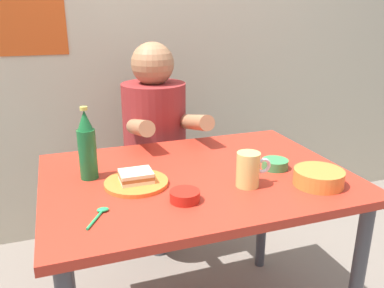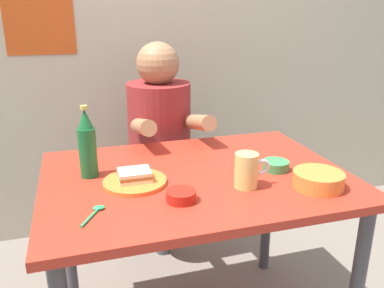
{
  "view_description": "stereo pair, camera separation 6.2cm",
  "coord_description": "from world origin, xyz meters",
  "px_view_note": "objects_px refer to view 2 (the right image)",
  "views": [
    {
      "loc": [
        -0.46,
        -1.26,
        1.31
      ],
      "look_at": [
        0.0,
        0.05,
        0.84
      ],
      "focal_mm": 36.89,
      "sensor_mm": 36.0,
      "label": 1
    },
    {
      "loc": [
        -0.4,
        -1.28,
        1.31
      ],
      "look_at": [
        0.0,
        0.05,
        0.84
      ],
      "focal_mm": 36.89,
      "sensor_mm": 36.0,
      "label": 2
    }
  ],
  "objects_px": {
    "person_seated": "(160,123)",
    "beer_bottle": "(87,145)",
    "plate_orange": "(135,182)",
    "sandwich": "(135,175)",
    "dining_table": "(196,197)",
    "sambal_bowl_red": "(181,195)",
    "stool": "(162,196)",
    "beer_mug": "(247,170)"
  },
  "relations": [
    {
      "from": "dining_table",
      "to": "stool",
      "type": "xyz_separation_m",
      "value": [
        0.0,
        0.63,
        -0.3
      ]
    },
    {
      "from": "plate_orange",
      "to": "beer_bottle",
      "type": "height_order",
      "value": "beer_bottle"
    },
    {
      "from": "sandwich",
      "to": "sambal_bowl_red",
      "type": "height_order",
      "value": "sandwich"
    },
    {
      "from": "plate_orange",
      "to": "dining_table",
      "type": "bearing_deg",
      "value": 5.22
    },
    {
      "from": "dining_table",
      "to": "sandwich",
      "type": "bearing_deg",
      "value": -174.78
    },
    {
      "from": "person_seated",
      "to": "beer_bottle",
      "type": "distance_m",
      "value": 0.65
    },
    {
      "from": "plate_orange",
      "to": "sandwich",
      "type": "relative_size",
      "value": 2.0
    },
    {
      "from": "beer_mug",
      "to": "sambal_bowl_red",
      "type": "bearing_deg",
      "value": -171.14
    },
    {
      "from": "sandwich",
      "to": "beer_bottle",
      "type": "relative_size",
      "value": 0.42
    },
    {
      "from": "stool",
      "to": "person_seated",
      "type": "bearing_deg",
      "value": -90.0
    },
    {
      "from": "dining_table",
      "to": "plate_orange",
      "type": "xyz_separation_m",
      "value": [
        -0.23,
        -0.02,
        0.1
      ]
    },
    {
      "from": "person_seated",
      "to": "plate_orange",
      "type": "distance_m",
      "value": 0.68
    },
    {
      "from": "person_seated",
      "to": "beer_bottle",
      "type": "xyz_separation_m",
      "value": [
        -0.38,
        -0.53,
        0.09
      ]
    },
    {
      "from": "sandwich",
      "to": "beer_mug",
      "type": "height_order",
      "value": "beer_mug"
    },
    {
      "from": "beer_mug",
      "to": "plate_orange",
      "type": "bearing_deg",
      "value": 159.65
    },
    {
      "from": "dining_table",
      "to": "plate_orange",
      "type": "distance_m",
      "value": 0.25
    },
    {
      "from": "stool",
      "to": "dining_table",
      "type": "bearing_deg",
      "value": -90.29
    },
    {
      "from": "stool",
      "to": "person_seated",
      "type": "height_order",
      "value": "person_seated"
    },
    {
      "from": "plate_orange",
      "to": "stool",
      "type": "bearing_deg",
      "value": 70.44
    },
    {
      "from": "stool",
      "to": "beer_bottle",
      "type": "bearing_deg",
      "value": -125.09
    },
    {
      "from": "dining_table",
      "to": "beer_bottle",
      "type": "bearing_deg",
      "value": 166.1
    },
    {
      "from": "sambal_bowl_red",
      "to": "sandwich",
      "type": "bearing_deg",
      "value": 124.96
    },
    {
      "from": "dining_table",
      "to": "sambal_bowl_red",
      "type": "distance_m",
      "value": 0.25
    },
    {
      "from": "dining_table",
      "to": "sandwich",
      "type": "distance_m",
      "value": 0.26
    },
    {
      "from": "dining_table",
      "to": "stool",
      "type": "bearing_deg",
      "value": 89.71
    },
    {
      "from": "stool",
      "to": "sandwich",
      "type": "bearing_deg",
      "value": -109.56
    },
    {
      "from": "plate_orange",
      "to": "sandwich",
      "type": "height_order",
      "value": "sandwich"
    },
    {
      "from": "plate_orange",
      "to": "sandwich",
      "type": "distance_m",
      "value": 0.02
    },
    {
      "from": "beer_bottle",
      "to": "sambal_bowl_red",
      "type": "relative_size",
      "value": 2.73
    },
    {
      "from": "dining_table",
      "to": "beer_bottle",
      "type": "relative_size",
      "value": 4.2
    },
    {
      "from": "person_seated",
      "to": "sambal_bowl_red",
      "type": "bearing_deg",
      "value": -97.84
    },
    {
      "from": "beer_mug",
      "to": "beer_bottle",
      "type": "relative_size",
      "value": 0.48
    },
    {
      "from": "beer_bottle",
      "to": "plate_orange",
      "type": "bearing_deg",
      "value": -37.8
    },
    {
      "from": "dining_table",
      "to": "person_seated",
      "type": "distance_m",
      "value": 0.63
    },
    {
      "from": "stool",
      "to": "plate_orange",
      "type": "distance_m",
      "value": 0.8
    },
    {
      "from": "sandwich",
      "to": "beer_mug",
      "type": "relative_size",
      "value": 0.87
    },
    {
      "from": "stool",
      "to": "beer_mug",
      "type": "bearing_deg",
      "value": -80.67
    },
    {
      "from": "sandwich",
      "to": "dining_table",
      "type": "bearing_deg",
      "value": 5.22
    },
    {
      "from": "person_seated",
      "to": "stool",
      "type": "bearing_deg",
      "value": 90.0
    },
    {
      "from": "plate_orange",
      "to": "sandwich",
      "type": "xyz_separation_m",
      "value": [
        0.0,
        -0.0,
        0.02
      ]
    },
    {
      "from": "person_seated",
      "to": "dining_table",
      "type": "bearing_deg",
      "value": -90.29
    },
    {
      "from": "stool",
      "to": "beer_mug",
      "type": "distance_m",
      "value": 0.91
    }
  ]
}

